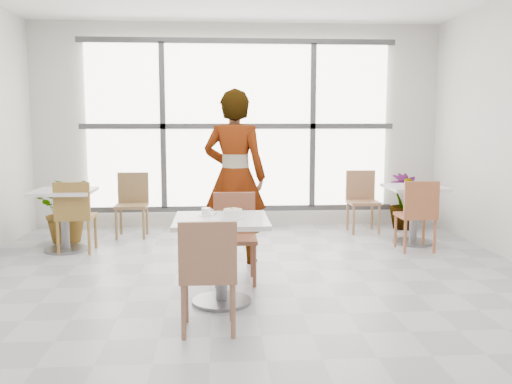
{
  "coord_description": "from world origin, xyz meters",
  "views": [
    {
      "loc": [
        -0.31,
        -4.82,
        1.58
      ],
      "look_at": [
        0.0,
        -0.3,
        1.0
      ],
      "focal_mm": 39.13,
      "sensor_mm": 36.0,
      "label": 1
    }
  ],
  "objects": [
    {
      "name": "chair_far",
      "position": [
        -0.15,
        0.6,
        0.5
      ],
      "size": [
        0.42,
        0.42,
        0.87
      ],
      "color": "brown",
      "rests_on": "ground"
    },
    {
      "name": "chair_near",
      "position": [
        -0.39,
        -0.81,
        0.5
      ],
      "size": [
        0.42,
        0.42,
        0.87
      ],
      "rotation": [
        0.0,
        0.0,
        3.14
      ],
      "color": "#936248",
      "rests_on": "ground"
    },
    {
      "name": "bg_chair_left_near",
      "position": [
        -2.02,
        1.86,
        0.5
      ],
      "size": [
        0.42,
        0.42,
        0.87
      ],
      "rotation": [
        0.0,
        0.0,
        3.14
      ],
      "color": "olive",
      "rests_on": "ground"
    },
    {
      "name": "main_table",
      "position": [
        -0.29,
        -0.1,
        0.52
      ],
      "size": [
        0.8,
        0.8,
        0.75
      ],
      "color": "silver",
      "rests_on": "ground"
    },
    {
      "name": "person",
      "position": [
        -0.12,
        1.34,
        0.96
      ],
      "size": [
        0.8,
        0.63,
        1.93
      ],
      "primitive_type": "imported",
      "rotation": [
        0.0,
        0.0,
        2.87
      ],
      "color": "black",
      "rests_on": "ground"
    },
    {
      "name": "floor",
      "position": [
        0.0,
        0.0,
        0.0
      ],
      "size": [
        7.0,
        7.0,
        0.0
      ],
      "primitive_type": "plane",
      "color": "#9E9EA5",
      "rests_on": "ground"
    },
    {
      "name": "wall_front",
      "position": [
        0.0,
        -3.5,
        1.5
      ],
      "size": [
        6.0,
        0.0,
        6.0
      ],
      "primitive_type": "plane",
      "rotation": [
        -1.57,
        0.0,
        0.0
      ],
      "color": "silver",
      "rests_on": "ground"
    },
    {
      "name": "bg_chair_right_near",
      "position": [
        2.09,
        1.66,
        0.5
      ],
      "size": [
        0.42,
        0.42,
        0.87
      ],
      "rotation": [
        0.0,
        0.0,
        3.14
      ],
      "color": "#A35835",
      "rests_on": "ground"
    },
    {
      "name": "bg_chair_left_far",
      "position": [
        -1.48,
        2.86,
        0.5
      ],
      "size": [
        0.42,
        0.42,
        0.87
      ],
      "color": "olive",
      "rests_on": "ground"
    },
    {
      "name": "plant_right",
      "position": [
        2.42,
        3.11,
        0.4
      ],
      "size": [
        0.55,
        0.55,
        0.81
      ],
      "primitive_type": "imported",
      "rotation": [
        0.0,
        0.0,
        0.23
      ],
      "color": "#41793E",
      "rests_on": "ground"
    },
    {
      "name": "plant_left",
      "position": [
        -2.26,
        2.51,
        0.42
      ],
      "size": [
        0.78,
        0.68,
        0.85
      ],
      "primitive_type": "imported",
      "rotation": [
        0.0,
        0.0,
        -0.02
      ],
      "color": "#5A873E",
      "rests_on": "ground"
    },
    {
      "name": "bg_table_right",
      "position": [
        2.21,
        2.12,
        0.49
      ],
      "size": [
        0.7,
        0.7,
        0.75
      ],
      "color": "silver",
      "rests_on": "ground"
    },
    {
      "name": "bg_table_left",
      "position": [
        -2.18,
        2.01,
        0.49
      ],
      "size": [
        0.7,
        0.7,
        0.75
      ],
      "color": "silver",
      "rests_on": "ground"
    },
    {
      "name": "bg_chair_right_far",
      "position": [
        1.75,
        2.95,
        0.5
      ],
      "size": [
        0.42,
        0.42,
        0.87
      ],
      "color": "#9D6E4B",
      "rests_on": "ground"
    },
    {
      "name": "coffee_cup",
      "position": [
        -0.41,
        0.05,
        0.78
      ],
      "size": [
        0.16,
        0.13,
        0.07
      ],
      "color": "white",
      "rests_on": "main_table"
    },
    {
      "name": "window",
      "position": [
        0.0,
        3.44,
        1.5
      ],
      "size": [
        4.6,
        0.07,
        2.52
      ],
      "color": "white",
      "rests_on": "ground"
    },
    {
      "name": "wall_back",
      "position": [
        0.0,
        3.5,
        1.5
      ],
      "size": [
        6.0,
        0.0,
        6.0
      ],
      "primitive_type": "plane",
      "rotation": [
        1.57,
        0.0,
        0.0
      ],
      "color": "silver",
      "rests_on": "ground"
    },
    {
      "name": "oatmeal_bowl",
      "position": [
        -0.19,
        -0.12,
        0.79
      ],
      "size": [
        0.21,
        0.21,
        0.09
      ],
      "color": "white",
      "rests_on": "main_table"
    }
  ]
}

